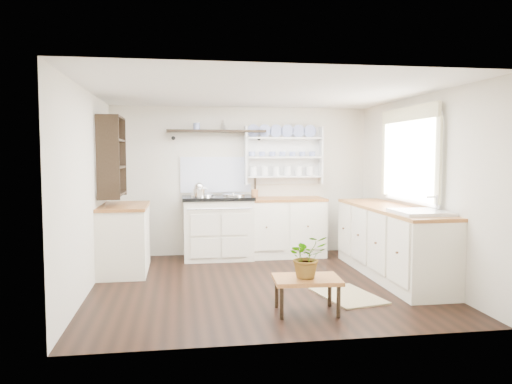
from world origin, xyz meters
The scene contains 19 objects.
floor centered at (0.00, 0.00, 0.00)m, with size 4.00×3.80×0.01m, color black.
wall_back centered at (0.00, 1.90, 1.15)m, with size 4.00×0.02×2.30m, color beige.
wall_right centered at (2.00, 0.00, 1.15)m, with size 0.02×3.80×2.30m, color beige.
wall_left centered at (-2.00, 0.00, 1.15)m, with size 0.02×3.80×2.30m, color beige.
ceiling centered at (0.00, 0.00, 2.30)m, with size 4.00×3.80×0.01m, color white.
window centered at (1.95, 0.15, 1.56)m, with size 0.08×1.55×1.22m.
aga_cooker centered at (-0.40, 1.57, 0.48)m, with size 1.05×0.73×0.97m.
back_cabinets centered at (0.60, 1.60, 0.46)m, with size 1.27×0.63×0.90m.
right_cabinets centered at (1.70, 0.10, 0.46)m, with size 0.62×2.43×0.90m.
belfast_sink centered at (1.70, -0.65, 0.80)m, with size 0.55×0.60×0.45m.
left_cabinets centered at (-1.70, 0.90, 0.46)m, with size 0.62×1.13×0.90m.
plate_rack centered at (0.65, 1.86, 1.56)m, with size 1.20×0.22×0.90m.
high_shelf centered at (-0.40, 1.78, 1.91)m, with size 1.50×0.29×0.16m.
left_shelving centered at (-1.84, 0.90, 1.55)m, with size 0.28×0.80×1.05m, color black.
kettle centered at (-0.68, 1.45, 1.04)m, with size 0.18×0.18×0.22m, color silver, non-canonical shape.
utensil_crock centered at (0.17, 1.68, 0.97)m, with size 0.10×0.10×0.12m, color #A0673B.
center_table centered at (0.27, -1.15, 0.31)m, with size 0.68×0.51×0.35m.
potted_plant centered at (0.27, -1.15, 0.57)m, with size 0.38×0.33×0.42m, color #3F7233.
floor_rug centered at (0.86, -0.67, 0.01)m, with size 0.55×0.85×0.02m, color #8D8152.
Camera 1 is at (-0.97, -5.87, 1.57)m, focal length 35.00 mm.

